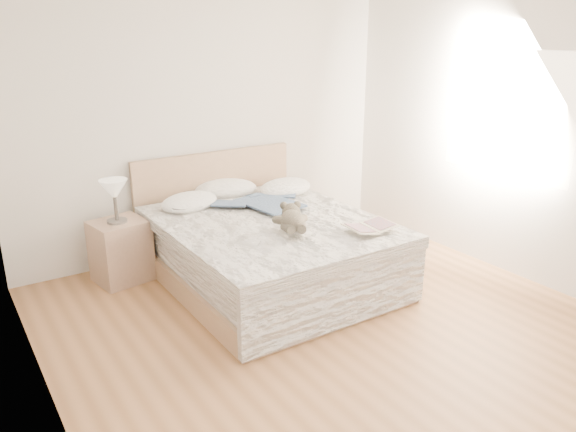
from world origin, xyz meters
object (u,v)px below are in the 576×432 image
object	(u,v)px
childrens_book	(370,227)
table_lamp	(114,192)
photo_book	(185,208)
nightstand	(121,251)
teddy_bear	(292,228)
bed	(266,248)

from	to	relation	value
childrens_book	table_lamp	bearing A→B (deg)	142.91
photo_book	table_lamp	bearing A→B (deg)	172.95
nightstand	teddy_bear	xyz separation A→B (m)	(1.05, -1.20, 0.37)
teddy_bear	bed	bearing A→B (deg)	107.62
childrens_book	nightstand	bearing A→B (deg)	142.39
nightstand	teddy_bear	bearing A→B (deg)	-48.86
nightstand	photo_book	xyz separation A→B (m)	(0.56, -0.16, 0.35)
bed	table_lamp	world-z (taller)	bed
nightstand	table_lamp	world-z (taller)	table_lamp
nightstand	teddy_bear	size ratio (longest dim) A/B	1.57
bed	childrens_book	size ratio (longest dim) A/B	5.14
photo_book	childrens_book	bearing A→B (deg)	-44.33
photo_book	teddy_bear	distance (m)	1.14
nightstand	childrens_book	size ratio (longest dim) A/B	1.34
table_lamp	childrens_book	bearing A→B (deg)	-41.89
nightstand	photo_book	distance (m)	0.68
bed	photo_book	world-z (taller)	bed
teddy_bear	table_lamp	bearing A→B (deg)	154.59
photo_book	childrens_book	size ratio (longest dim) A/B	0.71
table_lamp	bed	bearing A→B (deg)	-31.84
table_lamp	photo_book	bearing A→B (deg)	-14.04
nightstand	childrens_book	world-z (taller)	childrens_book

